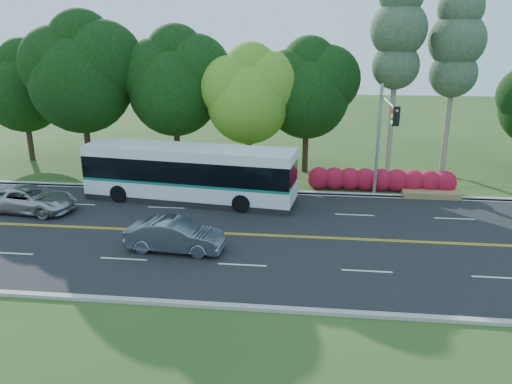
# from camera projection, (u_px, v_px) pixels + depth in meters

# --- Properties ---
(ground) EXTENTS (120.00, 120.00, 0.00)m
(ground) POSITION_uv_depth(u_px,v_px,m) (261.00, 235.00, 25.58)
(ground) COLOR #284717
(ground) RESTS_ON ground
(road) EXTENTS (60.00, 14.00, 0.02)m
(road) POSITION_uv_depth(u_px,v_px,m) (261.00, 235.00, 25.58)
(road) COLOR black
(road) RESTS_ON ground
(curb_north) EXTENTS (60.00, 0.30, 0.15)m
(curb_north) POSITION_uv_depth(u_px,v_px,m) (272.00, 191.00, 32.32)
(curb_north) COLOR #ABA59A
(curb_north) RESTS_ON ground
(curb_south) EXTENTS (60.00, 0.30, 0.15)m
(curb_south) POSITION_uv_depth(u_px,v_px,m) (242.00, 307.00, 18.80)
(curb_south) COLOR #ABA59A
(curb_south) RESTS_ON ground
(grass_verge) EXTENTS (60.00, 4.00, 0.10)m
(grass_verge) POSITION_uv_depth(u_px,v_px,m) (274.00, 183.00, 34.07)
(grass_verge) COLOR #284717
(grass_verge) RESTS_ON ground
(lane_markings) EXTENTS (57.60, 13.82, 0.00)m
(lane_markings) POSITION_uv_depth(u_px,v_px,m) (259.00, 235.00, 25.59)
(lane_markings) COLOR gold
(lane_markings) RESTS_ON road
(tree_row) EXTENTS (44.70, 9.10, 13.84)m
(tree_row) POSITION_uv_depth(u_px,v_px,m) (207.00, 79.00, 35.51)
(tree_row) COLOR black
(tree_row) RESTS_ON ground
(bougainvillea_hedge) EXTENTS (9.50, 2.25, 1.50)m
(bougainvillea_hedge) POSITION_uv_depth(u_px,v_px,m) (384.00, 181.00, 32.31)
(bougainvillea_hedge) COLOR maroon
(bougainvillea_hedge) RESTS_ON ground
(traffic_signal) EXTENTS (0.42, 6.10, 7.00)m
(traffic_signal) POSITION_uv_depth(u_px,v_px,m) (383.00, 128.00, 28.56)
(traffic_signal) COLOR #989CA1
(traffic_signal) RESTS_ON ground
(transit_bus) EXTENTS (13.12, 4.40, 3.37)m
(transit_bus) POSITION_uv_depth(u_px,v_px,m) (189.00, 174.00, 30.25)
(transit_bus) COLOR white
(transit_bus) RESTS_ON road
(sedan) EXTENTS (4.73, 1.93, 1.53)m
(sedan) POSITION_uv_depth(u_px,v_px,m) (175.00, 235.00, 23.58)
(sedan) COLOR slate
(sedan) RESTS_ON road
(suv) EXTENTS (5.49, 2.99, 1.46)m
(suv) POSITION_uv_depth(u_px,v_px,m) (30.00, 199.00, 28.74)
(suv) COLOR #B0B2B5
(suv) RESTS_ON road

